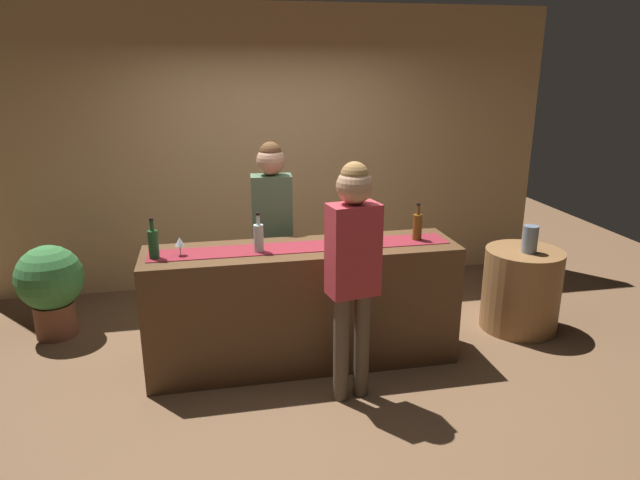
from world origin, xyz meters
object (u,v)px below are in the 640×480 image
Objects in this scene: wine_bottle_green at (153,244)px; wine_glass_far_end at (180,242)px; bartender at (272,218)px; vase_on_side_table at (530,239)px; wine_bottle_amber at (418,227)px; potted_plant_tall at (51,285)px; round_side_table at (521,289)px; wine_bottle_clear at (259,237)px; wine_glass_near_customer at (352,232)px; customer_sipping at (353,258)px; wine_glass_mid_counter at (376,231)px.

wine_bottle_green reaches higher than wine_glass_far_end.
vase_on_side_table is (2.19, -0.42, -0.19)m from bartender.
wine_bottle_amber is 3.18m from potted_plant_tall.
bartender is 2.30× the size of round_side_table.
wine_bottle_clear reaches higher than potted_plant_tall.
wine_bottle_green is at bearing -179.88° from wine_bottle_clear.
round_side_table is (2.37, 0.26, -0.71)m from wine_bottle_clear.
bartender is at bearing 74.25° from wine_bottle_clear.
wine_glass_far_end is (-0.57, 0.02, -0.01)m from wine_bottle_clear.
wine_bottle_green is at bearing -43.68° from potted_plant_tall.
wine_bottle_clear and wine_bottle_green have the same top height.
wine_glass_near_customer is 1.81m from round_side_table.
round_side_table is (3.12, 0.26, -0.71)m from wine_bottle_green.
wine_bottle_amber is 0.89m from customer_sipping.
wine_bottle_clear reaches higher than vase_on_side_table.
potted_plant_tall is at bearing 169.88° from vase_on_side_table.
vase_on_side_table reaches higher than round_side_table.
customer_sipping reaches higher than wine_bottle_clear.
wine_bottle_green is 0.18× the size of bartender.
wine_glass_near_customer is at bearing -0.18° from wine_glass_far_end.
wine_bottle_clear is at bearing 78.65° from bartender.
wine_glass_near_customer is at bearing 176.99° from wine_glass_mid_counter.
wine_bottle_green is (-2.01, -0.04, 0.00)m from wine_bottle_amber.
wine_bottle_clear is 0.79m from customer_sipping.
potted_plant_tall is (-2.64, 0.92, -0.59)m from wine_glass_mid_counter.
customer_sipping is at bearing -157.57° from vase_on_side_table.
vase_on_side_table is at bearing 12.31° from customer_sipping.
wine_glass_near_customer is 0.57m from customer_sipping.
wine_bottle_green reaches higher than wine_glass_mid_counter.
wine_glass_far_end is at bearing 179.47° from wine_glass_mid_counter.
wine_glass_mid_counter reaches higher than potted_plant_tall.
bartender is 2.02m from potted_plant_tall.
bartender reaches higher than wine_glass_far_end.
wine_bottle_clear is at bearing -178.08° from wine_bottle_amber.
wine_bottle_amber reaches higher than vase_on_side_table.
bartender is 2.32m from round_side_table.
potted_plant_tall is (-1.73, 0.93, -0.60)m from wine_bottle_clear.
potted_plant_tall is at bearing 141.88° from wine_glass_far_end.
wine_bottle_clear reaches higher than round_side_table.
round_side_table is (2.94, 0.23, -0.70)m from wine_glass_far_end.
wine_glass_far_end is 0.60× the size of vase_on_side_table.
wine_bottle_clear is 0.91m from wine_glass_mid_counter.
bartender is at bearing 170.38° from round_side_table.
wine_bottle_green is at bearing -172.42° from wine_glass_far_end.
wine_bottle_amber is 1.26× the size of vase_on_side_table.
wine_bottle_clear is 0.41× the size of round_side_table.
round_side_table is 4.15m from potted_plant_tall.
customer_sipping reaches higher than vase_on_side_table.
wine_bottle_clear is at bearing -179.44° from wine_glass_mid_counter.
wine_bottle_clear is 2.10× the size of wine_glass_mid_counter.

